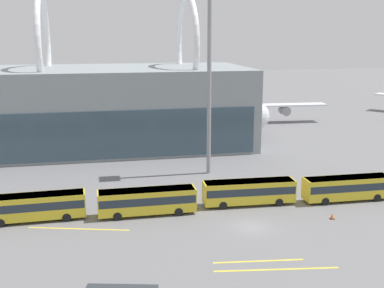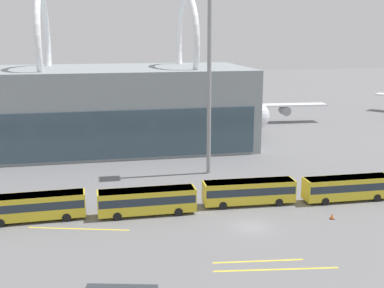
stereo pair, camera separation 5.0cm
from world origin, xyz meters
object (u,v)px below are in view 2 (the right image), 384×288
(airliner_at_gate_far, at_px, (234,103))
(shuttle_bus_4, at_px, (347,187))
(shuttle_bus_3, at_px, (249,191))
(traffic_cone_0, at_px, (332,216))
(floodlight_mast, at_px, (209,48))
(shuttle_bus_1, at_px, (34,206))
(shuttle_bus_2, at_px, (147,200))

(airliner_at_gate_far, bearing_deg, shuttle_bus_4, 2.90)
(shuttle_bus_3, bearing_deg, traffic_cone_0, -36.78)
(airliner_at_gate_far, distance_m, shuttle_bus_3, 54.10)
(airliner_at_gate_far, xyz_separation_m, traffic_cone_0, (-5.49, -58.75, -4.77))
(shuttle_bus_3, bearing_deg, shuttle_bus_4, -2.20)
(shuttle_bus_3, height_order, traffic_cone_0, shuttle_bus_3)
(shuttle_bus_4, bearing_deg, floodlight_mast, 133.31)
(shuttle_bus_1, xyz_separation_m, shuttle_bus_2, (12.77, -0.70, 0.00))
(shuttle_bus_1, xyz_separation_m, floodlight_mast, (23.86, 14.71, 16.89))
(airliner_at_gate_far, xyz_separation_m, shuttle_bus_3, (-13.44, -52.31, -3.28))
(shuttle_bus_1, bearing_deg, shuttle_bus_2, -4.93)
(floodlight_mast, bearing_deg, airliner_at_gate_far, 68.19)
(shuttle_bus_4, relative_size, floodlight_mast, 0.40)
(shuttle_bus_2, relative_size, floodlight_mast, 0.39)
(floodlight_mast, xyz_separation_m, traffic_cone_0, (9.62, -20.99, -18.38))
(airliner_at_gate_far, distance_m, shuttle_bus_4, 53.41)
(shuttle_bus_3, distance_m, floodlight_mast, 22.35)
(shuttle_bus_2, bearing_deg, floodlight_mast, 54.33)
(airliner_at_gate_far, bearing_deg, shuttle_bus_3, -10.78)
(airliner_at_gate_far, bearing_deg, floodlight_mast, -18.19)
(traffic_cone_0, bearing_deg, shuttle_bus_3, 140.94)
(shuttle_bus_4, bearing_deg, shuttle_bus_2, -179.90)
(traffic_cone_0, bearing_deg, shuttle_bus_2, 164.91)
(traffic_cone_0, bearing_deg, airliner_at_gate_far, 84.66)
(airliner_at_gate_far, relative_size, floodlight_mast, 1.56)
(floodlight_mast, distance_m, traffic_cone_0, 29.51)
(shuttle_bus_1, bearing_deg, shuttle_bus_3, -1.44)
(floodlight_mast, bearing_deg, shuttle_bus_2, -125.75)
(shuttle_bus_2, xyz_separation_m, floodlight_mast, (11.09, 15.41, 16.89))
(shuttle_bus_4, xyz_separation_m, floodlight_mast, (-14.44, 15.55, 16.89))
(shuttle_bus_3, bearing_deg, airliner_at_gate_far, 77.86)
(airliner_at_gate_far, xyz_separation_m, shuttle_bus_1, (-38.97, -52.47, -3.28))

